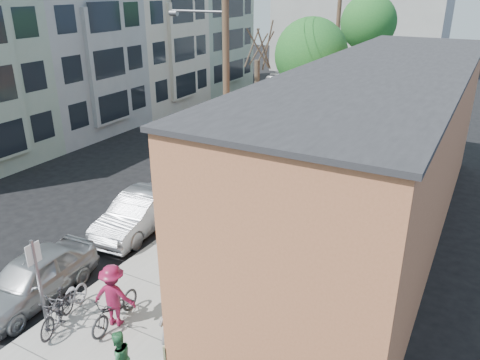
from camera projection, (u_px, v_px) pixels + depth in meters
The scene contains 27 objects.
ground at pixel (111, 234), 18.52m from camera, with size 120.00×120.00×0.00m, color black.
sidewalk at pixel (311, 164), 25.54m from camera, with size 4.50×58.00×0.15m, color #A19D95.
cafe_building at pixel (379, 155), 17.34m from camera, with size 6.60×20.20×6.61m.
apartment_row at pixel (116, 55), 33.36m from camera, with size 6.30×32.00×9.00m.
end_cap_building at pixel (360, 16), 51.14m from camera, with size 18.00×8.00×12.00m, color #999A95.
sign_post at pixel (38, 276), 12.66m from camera, with size 0.07×0.45×2.80m.
parking_meter_near at pixel (175, 212), 18.19m from camera, with size 0.14×0.14×1.24m.
parking_meter_far at pixel (273, 146), 25.54m from camera, with size 0.14×0.14×1.24m.
utility_pole_near at pixel (225, 82), 19.45m from camera, with size 3.57×0.28×10.00m.
utility_pole_far at pixel (336, 46), 31.44m from camera, with size 1.80×0.28×10.00m.
tree_bare at pixel (256, 124), 21.91m from camera, with size 0.24×0.24×5.90m.
tree_leafy_mid at pixel (311, 55), 26.56m from camera, with size 4.15×4.15×7.40m.
tree_leafy_far at pixel (368, 23), 36.27m from camera, with size 4.29×4.29×8.44m.
patio_chair_a at pixel (220, 291), 14.12m from camera, with size 0.50×0.50×0.88m, color #124325, non-canonical shape.
patio_chair_b at pixel (179, 328), 12.60m from camera, with size 0.50×0.50×0.88m, color #124325, non-canonical shape.
patron_grey at pixel (169, 328), 11.91m from camera, with size 0.66×0.44×1.82m, color gray.
patron_green at pixel (119, 359), 11.15m from camera, with size 0.72×0.56×1.49m, color #33804A.
cyclist at pixel (114, 296), 13.08m from camera, with size 1.23×0.70×1.90m, color maroon.
cyclist_bike at pixel (115, 308), 13.24m from camera, with size 0.70×2.00×1.05m, color black.
parked_bike_a at pixel (57, 311), 13.10m from camera, with size 0.51×1.82×1.09m, color black.
parked_bike_b at pixel (67, 301), 13.56m from camera, with size 0.67×1.92×1.01m, color gray.
car_0 at pixel (33, 278), 14.46m from camera, with size 1.79×4.44×1.51m, color #9C9FA3.
car_1 at pixel (139, 213), 18.56m from camera, with size 1.64×4.69×1.55m, color #A0A2A7.
car_2 at pixel (222, 163), 23.87m from camera, with size 2.02×4.97×1.44m, color black.
car_3 at pixel (267, 137), 28.20m from camera, with size 2.14×4.65×1.29m, color #9DA1A5.
car_4 at pixel (304, 110), 33.84m from camera, with size 1.59×4.56×1.50m, color #A6A9AE.
bus at pixel (300, 82), 39.90m from camera, with size 2.52×10.78×3.00m, color silver.
Camera 1 is at (12.27, -11.84, 9.13)m, focal length 35.00 mm.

